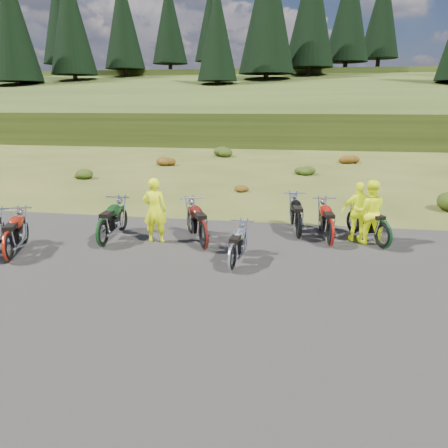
# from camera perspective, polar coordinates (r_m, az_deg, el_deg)

# --- Properties ---
(ground) EXTENTS (300.00, 300.00, 0.00)m
(ground) POSITION_cam_1_polar(r_m,az_deg,el_deg) (11.07, -2.31, -5.15)
(ground) COLOR #343F15
(ground) RESTS_ON ground
(gravel_pad) EXTENTS (20.00, 12.00, 0.04)m
(gravel_pad) POSITION_cam_1_polar(r_m,az_deg,el_deg) (9.28, -4.90, -9.47)
(gravel_pad) COLOR black
(gravel_pad) RESTS_ON ground
(hill_slope) EXTENTS (300.00, 45.97, 9.37)m
(hill_slope) POSITION_cam_1_polar(r_m,az_deg,el_deg) (60.29, 7.78, 11.81)
(hill_slope) COLOR #293612
(hill_slope) RESTS_ON ground
(hill_plateau) EXTENTS (300.00, 90.00, 9.17)m
(hill_plateau) POSITION_cam_1_polar(r_m,az_deg,el_deg) (120.20, 8.92, 13.64)
(hill_plateau) COLOR #293612
(hill_plateau) RESTS_ON ground
(conifer_14) EXTENTS (5.28, 5.28, 14.00)m
(conifer_14) POSITION_cam_1_polar(r_m,az_deg,el_deg) (96.99, -25.59, 21.75)
(conifer_14) COLOR black
(conifer_14) RESTS_ON ground
(conifer_15) EXTENTS (7.92, 7.92, 20.00)m
(conifer_15) POSITION_cam_1_polar(r_m,az_deg,el_deg) (99.53, -20.62, 24.16)
(conifer_15) COLOR black
(conifer_15) RESTS_ON ground
(conifer_16) EXTENTS (7.48, 7.48, 19.00)m
(conifer_16) POSITION_cam_1_polar(r_m,az_deg,el_deg) (74.57, -26.17, 22.96)
(conifer_16) COLOR black
(conifer_16) RESTS_ON ground
(conifer_17) EXTENTS (7.04, 7.04, 18.00)m
(conifer_17) POSITION_cam_1_polar(r_m,az_deg,el_deg) (76.73, -19.45, 23.90)
(conifer_17) COLOR black
(conifer_17) RESTS_ON ground
(conifer_18) EXTENTS (6.60, 6.60, 17.00)m
(conifer_18) POSITION_cam_1_polar(r_m,az_deg,el_deg) (79.75, -13.09, 24.51)
(conifer_18) COLOR black
(conifer_18) RESTS_ON ground
(conifer_19) EXTENTS (6.16, 6.16, 16.00)m
(conifer_19) POSITION_cam_1_polar(r_m,az_deg,el_deg) (83.53, -7.20, 24.83)
(conifer_19) COLOR black
(conifer_19) RESTS_ON ground
(conifer_20) EXTENTS (5.72, 5.72, 15.00)m
(conifer_20) POSITION_cam_1_polar(r_m,az_deg,el_deg) (87.91, -1.85, 24.66)
(conifer_20) COLOR black
(conifer_20) RESTS_ON ground
(conifer_21) EXTENTS (5.28, 5.28, 14.00)m
(conifer_21) POSITION_cam_1_polar(r_m,az_deg,el_deg) (61.75, -0.89, 23.72)
(conifer_21) COLOR black
(conifer_21) RESTS_ON ground
(conifer_22) EXTENTS (7.92, 7.92, 20.00)m
(conifer_22) POSITION_cam_1_polar(r_m,az_deg,el_deg) (67.55, 5.74, 26.58)
(conifer_22) COLOR black
(conifer_22) RESTS_ON ground
(conifer_23) EXTENTS (7.48, 7.48, 19.00)m
(conifer_23) POSITION_cam_1_polar(r_m,az_deg,el_deg) (73.38, 11.35, 26.04)
(conifer_23) COLOR black
(conifer_23) RESTS_ON ground
(conifer_24) EXTENTS (7.04, 7.04, 18.00)m
(conifer_24) POSITION_cam_1_polar(r_m,az_deg,el_deg) (79.69, 16.05, 25.42)
(conifer_24) COLOR black
(conifer_24) RESTS_ON ground
(conifer_25) EXTENTS (6.60, 6.60, 17.00)m
(conifer_25) POSITION_cam_1_polar(r_m,az_deg,el_deg) (86.35, 19.98, 24.65)
(conifer_25) COLOR black
(conifer_25) RESTS_ON ground
(shrub_1) EXTENTS (1.03, 1.03, 0.61)m
(shrub_1) POSITION_cam_1_polar(r_m,az_deg,el_deg) (24.48, -17.98, 6.40)
(shrub_1) COLOR #20310C
(shrub_1) RESTS_ON ground
(shrub_2) EXTENTS (1.30, 1.30, 0.77)m
(shrub_2) POSITION_cam_1_polar(r_m,az_deg,el_deg) (28.23, -7.73, 8.32)
(shrub_2) COLOR #652A0C
(shrub_2) RESTS_ON ground
(shrub_3) EXTENTS (1.56, 1.56, 0.92)m
(shrub_3) POSITION_cam_1_polar(r_m,az_deg,el_deg) (32.67, -0.01, 9.59)
(shrub_3) COLOR #20310C
(shrub_3) RESTS_ON ground
(shrub_4) EXTENTS (0.77, 0.77, 0.45)m
(shrub_4) POSITION_cam_1_polar(r_m,az_deg,el_deg) (19.84, 2.07, 4.91)
(shrub_4) COLOR #652A0C
(shrub_4) RESTS_ON ground
(shrub_5) EXTENTS (1.03, 1.03, 0.61)m
(shrub_5) POSITION_cam_1_polar(r_m,az_deg,el_deg) (24.89, 10.41, 7.05)
(shrub_5) COLOR #20310C
(shrub_5) RESTS_ON ground
(shrub_6) EXTENTS (1.30, 1.30, 0.77)m
(shrub_6) POSITION_cam_1_polar(r_m,az_deg,el_deg) (30.30, 15.91, 8.37)
(shrub_6) COLOR #652A0C
(shrub_6) RESTS_ON ground
(motorcycle_1) EXTENTS (1.40, 2.29, 1.14)m
(motorcycle_1) POSITION_cam_1_polar(r_m,az_deg,el_deg) (12.41, -26.15, -4.48)
(motorcycle_1) COLOR maroon
(motorcycle_1) RESTS_ON ground
(motorcycle_2) EXTENTS (0.82, 2.28, 1.18)m
(motorcycle_2) POSITION_cam_1_polar(r_m,az_deg,el_deg) (12.70, -15.44, -2.96)
(motorcycle_2) COLOR #0E3310
(motorcycle_2) RESTS_ON ground
(motorcycle_3) EXTENTS (0.80, 1.95, 1.00)m
(motorcycle_3) POSITION_cam_1_polar(r_m,az_deg,el_deg) (10.55, 1.03, -6.22)
(motorcycle_3) COLOR silver
(motorcycle_3) RESTS_ON ground
(motorcycle_4) EXTENTS (1.75, 2.43, 1.22)m
(motorcycle_4) POSITION_cam_1_polar(r_m,az_deg,el_deg) (12.01, -2.64, -3.46)
(motorcycle_4) COLOR #51130D
(motorcycle_4) RESTS_ON ground
(motorcycle_5) EXTENTS (1.03, 2.30, 1.17)m
(motorcycle_5) POSITION_cam_1_polar(r_m,az_deg,el_deg) (13.10, 9.67, -2.03)
(motorcycle_5) COLOR black
(motorcycle_5) RESTS_ON ground
(motorcycle_6) EXTENTS (0.99, 2.27, 1.15)m
(motorcycle_6) POSITION_cam_1_polar(r_m,az_deg,el_deg) (12.62, 13.62, -2.94)
(motorcycle_6) COLOR maroon
(motorcycle_6) RESTS_ON ground
(motorcycle_7) EXTENTS (1.62, 2.33, 1.17)m
(motorcycle_7) POSITION_cam_1_polar(r_m,az_deg,el_deg) (12.84, 19.89, -3.14)
(motorcycle_7) COLOR black
(motorcycle_7) RESTS_ON ground
(person_middle) EXTENTS (0.72, 0.50, 1.87)m
(person_middle) POSITION_cam_1_polar(r_m,az_deg,el_deg) (12.54, -9.02, 1.64)
(person_middle) COLOR #E8FA0D
(person_middle) RESTS_ON ground
(person_right_a) EXTENTS (0.89, 0.70, 1.82)m
(person_right_a) POSITION_cam_1_polar(r_m,az_deg,el_deg) (12.98, 18.44, 1.39)
(person_right_a) COLOR #E8FA0D
(person_right_a) RESTS_ON ground
(person_right_b) EXTENTS (1.06, 0.55, 1.72)m
(person_right_b) POSITION_cam_1_polar(r_m,az_deg,el_deg) (13.11, 17.18, 1.41)
(person_right_b) COLOR #E8FA0D
(person_right_b) RESTS_ON ground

